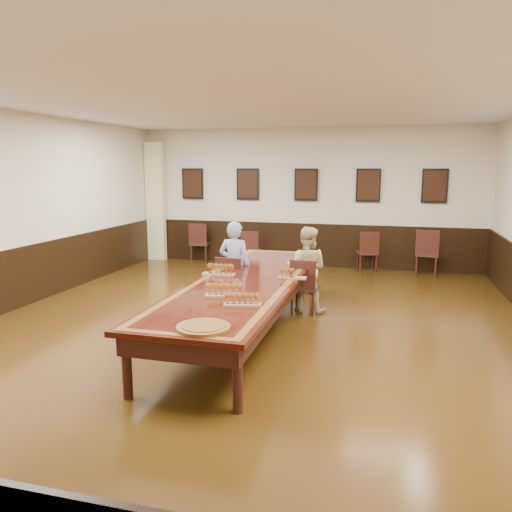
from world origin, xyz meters
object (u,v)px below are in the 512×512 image
(spare_chair_c, at_px, (367,251))
(spare_chair_d, at_px, (427,252))
(person_man, at_px, (235,266))
(conference_table, at_px, (247,289))
(spare_chair_a, at_px, (200,242))
(spare_chair_b, at_px, (251,249))
(person_woman, at_px, (306,269))
(carved_platter, at_px, (203,327))
(chair_woman, at_px, (305,286))
(chair_man, at_px, (233,284))

(spare_chair_c, height_order, spare_chair_d, spare_chair_d)
(person_man, distance_m, conference_table, 1.10)
(spare_chair_a, relative_size, spare_chair_b, 1.11)
(person_woman, xyz_separation_m, carved_platter, (-0.45, -3.41, 0.08))
(spare_chair_c, xyz_separation_m, spare_chair_d, (1.26, -0.13, 0.05))
(spare_chair_a, bearing_deg, spare_chair_b, 160.70)
(spare_chair_a, distance_m, spare_chair_d, 5.30)
(person_woman, bearing_deg, person_man, 14.82)
(person_man, relative_size, person_woman, 1.06)
(spare_chair_a, relative_size, spare_chair_d, 0.95)
(spare_chair_c, distance_m, person_woman, 3.55)
(spare_chair_c, distance_m, carved_platter, 6.98)
(chair_woman, xyz_separation_m, person_woman, (0.00, 0.09, 0.25))
(chair_woman, relative_size, spare_chair_a, 0.92)
(spare_chair_b, distance_m, spare_chair_d, 3.89)
(conference_table, bearing_deg, spare_chair_a, 118.21)
(spare_chair_b, height_order, person_woman, person_woman)
(spare_chair_b, height_order, person_man, person_man)
(conference_table, bearing_deg, spare_chair_c, 72.83)
(spare_chair_d, bearing_deg, chair_woman, 65.04)
(spare_chair_a, bearing_deg, chair_man, 112.08)
(conference_table, bearing_deg, person_man, 116.24)
(person_woman, height_order, conference_table, person_woman)
(spare_chair_b, bearing_deg, conference_table, 98.58)
(person_man, bearing_deg, person_woman, -163.44)
(spare_chair_d, xyz_separation_m, person_woman, (-2.06, -3.32, 0.19))
(chair_man, distance_m, spare_chair_c, 4.25)
(spare_chair_b, distance_m, person_man, 3.59)
(spare_chair_a, height_order, spare_chair_b, spare_chair_a)
(chair_woman, bearing_deg, person_woman, -90.00)
(chair_man, bearing_deg, person_man, -90.00)
(spare_chair_a, height_order, person_man, person_man)
(chair_woman, relative_size, spare_chair_d, 0.88)
(spare_chair_c, distance_m, conference_table, 4.89)
(conference_table, height_order, carved_platter, carved_platter)
(chair_woman, height_order, person_man, person_man)
(chair_man, xyz_separation_m, spare_chair_c, (1.94, 3.79, -0.00))
(spare_chair_c, relative_size, person_woman, 0.66)
(chair_man, distance_m, carved_platter, 3.16)
(chair_woman, xyz_separation_m, person_man, (-1.12, -0.15, 0.29))
(spare_chair_d, distance_m, person_woman, 3.91)
(spare_chair_b, bearing_deg, person_man, 95.11)
(spare_chair_d, relative_size, carved_platter, 1.75)
(chair_man, relative_size, spare_chair_b, 1.06)
(spare_chair_b, relative_size, person_man, 0.59)
(chair_man, distance_m, spare_chair_b, 3.67)
(chair_woman, distance_m, spare_chair_b, 3.82)
(chair_man, xyz_separation_m, spare_chair_d, (3.19, 3.66, 0.05))
(person_man, xyz_separation_m, person_woman, (1.12, 0.24, -0.04))
(spare_chair_c, distance_m, person_man, 4.17)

